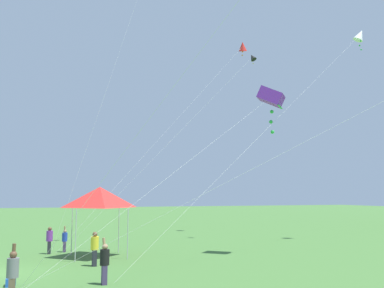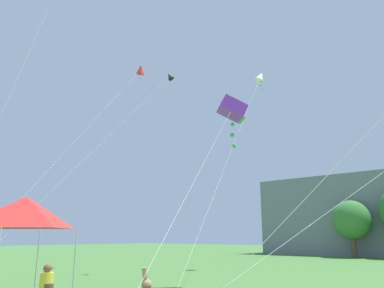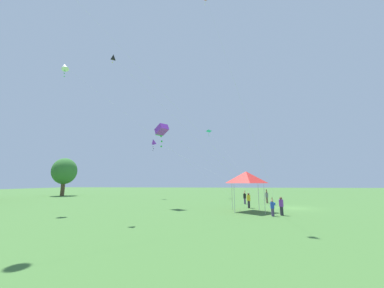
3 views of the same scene
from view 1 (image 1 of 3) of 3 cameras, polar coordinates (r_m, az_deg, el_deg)
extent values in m
cylinder|color=#B7B7BC|center=(29.01, -15.73, -11.08)|extent=(0.05, 0.05, 3.02)
cylinder|color=#B7B7BC|center=(26.01, -15.24, -11.63)|extent=(0.05, 0.05, 3.02)
cylinder|color=#B7B7BC|center=(29.39, -9.74, -11.18)|extent=(0.05, 0.05, 3.02)
cylinder|color=#B7B7BC|center=(26.43, -8.56, -11.71)|extent=(0.05, 0.05, 3.02)
pyramid|color=red|center=(27.57, -12.21, -6.94)|extent=(3.36, 3.36, 1.29)
cube|color=blue|center=(20.40, -23.01, -16.56)|extent=(0.62, 0.38, 0.34)
cube|color=#282833|center=(30.01, -18.52, -12.96)|extent=(0.39, 0.21, 0.81)
cylinder|color=purple|center=(29.94, -18.46, -11.55)|extent=(0.41, 0.41, 0.67)
sphere|color=brown|center=(29.90, -18.43, -10.70)|extent=(0.25, 0.25, 0.25)
cube|color=#473860|center=(30.68, -16.65, -12.99)|extent=(0.33, 0.18, 0.70)
cylinder|color=blue|center=(30.61, -16.61, -11.80)|extent=(0.35, 0.35, 0.58)
sphere|color=tan|center=(30.58, -16.58, -11.08)|extent=(0.22, 0.22, 0.22)
cylinder|color=tan|center=(30.56, -16.60, -10.91)|extent=(0.17, 0.17, 0.49)
cube|color=#282833|center=(24.40, -12.89, -14.60)|extent=(0.41, 0.22, 0.85)
cylinder|color=yellow|center=(24.30, -12.84, -12.78)|extent=(0.43, 0.43, 0.71)
sphere|color=brown|center=(24.26, -12.81, -11.66)|extent=(0.27, 0.27, 0.27)
cube|color=#473860|center=(19.52, -11.62, -16.72)|extent=(0.39, 0.21, 0.81)
cylinder|color=black|center=(19.41, -11.56, -14.58)|extent=(0.40, 0.40, 0.67)
sphere|color=tan|center=(19.35, -11.53, -13.28)|extent=(0.25, 0.25, 0.25)
cylinder|color=tan|center=(19.34, -11.63, -12.98)|extent=(0.18, 0.22, 0.58)
cylinder|color=slate|center=(17.37, -22.79, -14.98)|extent=(0.42, 0.42, 0.69)
sphere|color=brown|center=(17.31, -22.72, -13.46)|extent=(0.26, 0.26, 0.26)
cylinder|color=brown|center=(17.30, -22.68, -13.11)|extent=(0.19, 0.19, 0.59)
cylinder|color=silver|center=(36.49, -2.83, 2.44)|extent=(9.14, 18.46, 19.30)
cone|color=red|center=(46.37, 6.77, 12.78)|extent=(1.37, 1.31, 1.28)
sphere|color=orange|center=(46.22, 6.74, 12.10)|extent=(0.14, 0.14, 0.14)
sphere|color=orange|center=(46.03, 6.72, 11.66)|extent=(0.14, 0.14, 0.14)
cylinder|color=silver|center=(32.22, -11.58, 6.36)|extent=(3.28, 6.85, 22.12)
cylinder|color=silver|center=(28.51, 11.38, 3.43)|extent=(9.47, 22.54, 17.60)
cone|color=white|center=(41.02, 21.48, 13.35)|extent=(1.33, 1.40, 1.36)
sphere|color=green|center=(40.77, 21.56, 12.66)|extent=(0.14, 0.14, 0.14)
sphere|color=green|center=(40.69, 21.44, 12.12)|extent=(0.14, 0.14, 0.14)
sphere|color=green|center=(40.53, 21.62, 11.63)|extent=(0.14, 0.14, 0.14)
cylinder|color=silver|center=(21.48, -1.78, -3.34)|extent=(7.56, 15.19, 10.21)
cube|color=purple|center=(28.75, 10.48, 6.18)|extent=(2.08, 2.13, 1.41)
cube|color=green|center=(28.66, 10.50, 5.34)|extent=(1.77, 1.77, 0.66)
sphere|color=green|center=(28.60, 10.59, 4.25)|extent=(0.24, 0.24, 0.24)
sphere|color=green|center=(28.43, 10.47, 2.93)|extent=(0.24, 0.24, 0.24)
sphere|color=green|center=(28.30, 10.68, 1.60)|extent=(0.24, 0.24, 0.24)
cylinder|color=silver|center=(12.03, -0.96, 9.60)|extent=(11.56, 9.08, 14.43)
cylinder|color=silver|center=(33.01, -2.83, 0.43)|extent=(2.55, 15.74, 15.89)
cone|color=black|center=(38.87, 8.06, 11.40)|extent=(0.89, 0.86, 0.86)
sphere|color=yellow|center=(38.81, 8.01, 10.89)|extent=(0.08, 0.08, 0.08)
sphere|color=yellow|center=(38.73, 8.15, 10.57)|extent=(0.08, 0.08, 0.08)
cylinder|color=silver|center=(16.33, 14.85, 0.29)|extent=(8.33, 20.94, 11.54)
camera|label=2|loc=(12.61, -37.14, -10.58)|focal=35.00mm
camera|label=3|loc=(52.33, -11.99, -7.42)|focal=20.00mm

